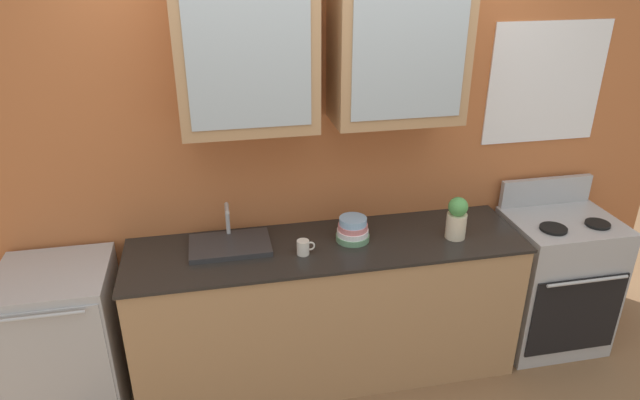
% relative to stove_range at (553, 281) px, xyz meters
% --- Properties ---
extents(ground_plane, '(10.00, 10.00, 0.00)m').
position_rel_stove_range_xyz_m(ground_plane, '(-1.50, 0.00, -0.45)').
color(ground_plane, brown).
extents(back_wall_unit, '(4.58, 0.46, 2.70)m').
position_rel_stove_range_xyz_m(back_wall_unit, '(-1.49, 0.29, 1.05)').
color(back_wall_unit, '#B76638').
rests_on(back_wall_unit, ground_plane).
extents(counter, '(2.26, 0.60, 0.89)m').
position_rel_stove_range_xyz_m(counter, '(-1.50, 0.00, -0.01)').
color(counter, '#A87F56').
rests_on(counter, ground_plane).
extents(stove_range, '(0.66, 0.58, 1.07)m').
position_rel_stove_range_xyz_m(stove_range, '(0.00, 0.00, 0.00)').
color(stove_range, '#ADAFB5').
rests_on(stove_range, ground_plane).
extents(sink_faucet, '(0.45, 0.30, 0.23)m').
position_rel_stove_range_xyz_m(sink_faucet, '(-2.04, 0.08, 0.46)').
color(sink_faucet, '#2D2D30').
rests_on(sink_faucet, counter).
extents(bowl_stack, '(0.19, 0.19, 0.14)m').
position_rel_stove_range_xyz_m(bowl_stack, '(-1.35, 0.02, 0.50)').
color(bowl_stack, '#669972').
rests_on(bowl_stack, counter).
extents(vase, '(0.12, 0.12, 0.25)m').
position_rel_stove_range_xyz_m(vase, '(-0.76, -0.06, 0.56)').
color(vase, beige).
rests_on(vase, counter).
extents(cup_near_sink, '(0.10, 0.07, 0.08)m').
position_rel_stove_range_xyz_m(cup_near_sink, '(-1.65, -0.08, 0.48)').
color(cup_near_sink, silver).
rests_on(cup_near_sink, counter).
extents(dishwasher, '(0.57, 0.58, 0.89)m').
position_rel_stove_range_xyz_m(dishwasher, '(-2.97, -0.00, -0.01)').
color(dishwasher, '#ADAFB5').
rests_on(dishwasher, ground_plane).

